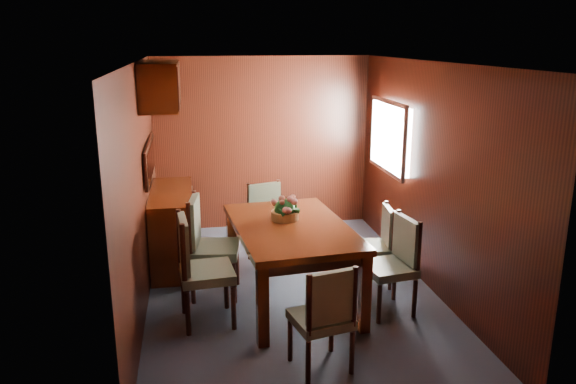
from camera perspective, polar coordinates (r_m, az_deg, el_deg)
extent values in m
plane|color=#373D4B|center=(6.14, 0.30, -9.96)|extent=(4.50, 4.50, 0.00)
cube|color=black|center=(5.67, -14.77, 0.28)|extent=(0.02, 4.50, 2.40)
cube|color=black|center=(6.17, 14.17, 1.52)|extent=(0.02, 4.50, 2.40)
cube|color=black|center=(7.91, -2.58, 4.94)|extent=(3.00, 0.02, 2.40)
cube|color=black|center=(3.65, 6.65, -7.70)|extent=(3.00, 0.02, 2.40)
cube|color=black|center=(5.56, 0.34, 13.04)|extent=(3.00, 4.50, 0.02)
cube|color=white|center=(7.11, 10.60, 5.57)|extent=(0.14, 1.10, 0.80)
cube|color=#B2B2B7|center=(7.08, 10.06, 5.56)|extent=(0.04, 1.20, 0.90)
cube|color=black|center=(6.62, -13.90, 3.17)|extent=(0.03, 1.36, 0.41)
cube|color=silver|center=(6.62, -13.74, 3.18)|extent=(0.01, 1.30, 0.35)
cube|color=#371406|center=(6.49, -12.86, 10.60)|extent=(0.40, 1.40, 0.50)
cube|color=#371406|center=(6.82, -11.61, -3.56)|extent=(0.48, 1.40, 0.90)
cube|color=#371406|center=(4.97, -2.61, -11.52)|extent=(0.11, 0.11, 0.76)
cube|color=#371406|center=(5.24, 7.79, -10.20)|extent=(0.11, 0.11, 0.76)
cube|color=#371406|center=(6.42, -5.74, -5.20)|extent=(0.11, 0.11, 0.76)
cube|color=#371406|center=(6.63, 2.43, -4.47)|extent=(0.11, 0.11, 0.76)
cube|color=black|center=(5.67, 0.30, -4.49)|extent=(1.11, 1.70, 0.11)
cube|color=#371406|center=(5.64, 0.30, -3.65)|extent=(1.25, 1.84, 0.07)
cylinder|color=black|center=(5.67, -10.55, -10.04)|extent=(0.05, 0.05, 0.43)
cylinder|color=black|center=(5.28, -10.14, -12.06)|extent=(0.05, 0.05, 0.43)
cylinder|color=black|center=(5.71, -6.29, -9.69)|extent=(0.05, 0.05, 0.43)
cylinder|color=black|center=(5.32, -5.54, -11.65)|extent=(0.05, 0.05, 0.43)
cube|color=#5F6E54|center=(5.37, -8.25, -8.13)|extent=(0.53, 0.55, 0.09)
cylinder|color=black|center=(5.46, -10.95, -4.64)|extent=(0.05, 0.05, 0.57)
cylinder|color=black|center=(5.04, -10.57, -6.31)|extent=(0.05, 0.05, 0.57)
cube|color=#5F6E54|center=(5.24, -10.54, -5.20)|extent=(0.11, 0.47, 0.49)
cylinder|color=black|center=(6.26, -9.09, -7.49)|extent=(0.05, 0.05, 0.43)
cylinder|color=black|center=(5.86, -9.63, -9.16)|extent=(0.05, 0.05, 0.43)
cylinder|color=black|center=(6.22, -5.21, -7.51)|extent=(0.05, 0.05, 0.43)
cylinder|color=black|center=(5.81, -5.47, -9.20)|extent=(0.05, 0.05, 0.43)
cube|color=#5F6E54|center=(5.92, -7.44, -5.81)|extent=(0.56, 0.57, 0.09)
cylinder|color=black|center=(6.06, -9.42, -2.51)|extent=(0.05, 0.05, 0.58)
cylinder|color=black|center=(5.65, -10.00, -3.88)|extent=(0.05, 0.05, 0.58)
cube|color=#5F6E54|center=(5.84, -9.50, -2.96)|extent=(0.13, 0.47, 0.49)
cylinder|color=black|center=(5.65, 12.74, -10.51)|extent=(0.04, 0.04, 0.39)
cylinder|color=black|center=(5.96, 10.74, -8.97)|extent=(0.04, 0.04, 0.39)
cylinder|color=black|center=(5.47, 9.24, -11.19)|extent=(0.04, 0.04, 0.39)
cylinder|color=black|center=(5.80, 7.39, -9.55)|extent=(0.04, 0.04, 0.39)
cube|color=#5F6E54|center=(5.61, 10.15, -7.67)|extent=(0.51, 0.52, 0.08)
cylinder|color=black|center=(5.45, 13.15, -5.58)|extent=(0.04, 0.04, 0.52)
cylinder|color=black|center=(5.77, 11.08, -4.27)|extent=(0.04, 0.04, 0.52)
cube|color=#5F6E54|center=(5.60, 11.92, -4.74)|extent=(0.12, 0.43, 0.44)
cylinder|color=black|center=(6.19, 10.35, -8.20)|extent=(0.04, 0.04, 0.36)
cylinder|color=black|center=(6.52, 9.62, -6.93)|extent=(0.04, 0.04, 0.36)
cylinder|color=black|center=(6.12, 7.13, -8.34)|extent=(0.04, 0.04, 0.36)
cylinder|color=black|center=(6.45, 6.58, -7.04)|extent=(0.04, 0.04, 0.36)
cube|color=#5F6E54|center=(6.23, 8.50, -5.63)|extent=(0.45, 0.47, 0.07)
cylinder|color=black|center=(6.02, 10.65, -4.07)|extent=(0.04, 0.04, 0.48)
cylinder|color=black|center=(6.36, 9.89, -2.98)|extent=(0.04, 0.04, 0.48)
cube|color=#5F6E54|center=(6.18, 10.10, -3.35)|extent=(0.10, 0.39, 0.40)
cylinder|color=black|center=(4.56, 2.06, -16.95)|extent=(0.04, 0.04, 0.38)
cylinder|color=black|center=(4.71, 6.51, -15.91)|extent=(0.04, 0.04, 0.38)
cylinder|color=black|center=(4.84, 0.21, -14.83)|extent=(0.04, 0.04, 0.38)
cylinder|color=black|center=(4.99, 4.43, -13.94)|extent=(0.04, 0.04, 0.38)
cube|color=#5F6E54|center=(4.65, 3.35, -12.77)|extent=(0.53, 0.51, 0.08)
cylinder|color=black|center=(4.30, 2.18, -11.42)|extent=(0.04, 0.04, 0.50)
cylinder|color=black|center=(4.46, 6.76, -10.50)|extent=(0.04, 0.04, 0.50)
cube|color=#5F6E54|center=(4.39, 4.41, -10.63)|extent=(0.41, 0.14, 0.42)
cylinder|color=black|center=(7.05, -0.94, -4.83)|extent=(0.04, 0.04, 0.39)
cylinder|color=black|center=(6.90, -3.93, -5.32)|extent=(0.04, 0.04, 0.39)
cylinder|color=black|center=(6.73, 0.43, -5.82)|extent=(0.04, 0.04, 0.39)
cylinder|color=black|center=(6.58, -2.67, -6.36)|extent=(0.04, 0.04, 0.39)
cube|color=#5F6E54|center=(6.73, -1.79, -3.56)|extent=(0.56, 0.55, 0.08)
cylinder|color=black|center=(6.90, -1.00, -0.83)|extent=(0.04, 0.04, 0.51)
cylinder|color=black|center=(6.75, -4.04, -1.24)|extent=(0.04, 0.04, 0.51)
cube|color=#5F6E54|center=(6.80, -2.43, -0.91)|extent=(0.42, 0.17, 0.44)
cylinder|color=#B57037|center=(5.78, -0.32, -2.38)|extent=(0.28, 0.28, 0.09)
sphere|color=#174717|center=(5.76, -0.32, -1.76)|extent=(0.22, 0.22, 0.22)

